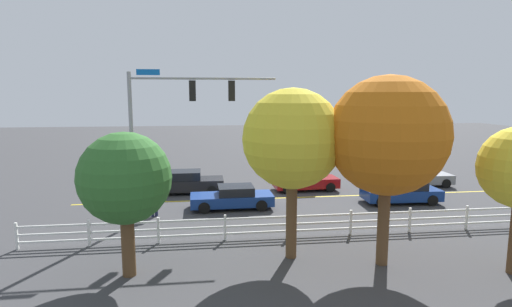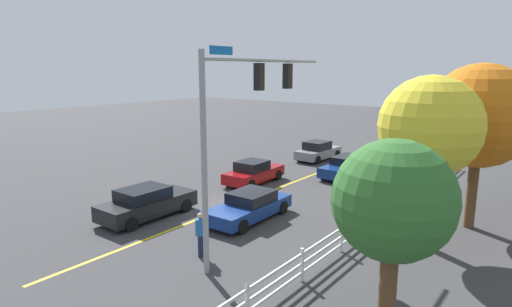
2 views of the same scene
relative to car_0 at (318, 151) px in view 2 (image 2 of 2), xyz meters
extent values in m
plane|color=#38383A|center=(12.86, 2.07, -0.69)|extent=(120.00, 120.00, 0.00)
cube|color=gold|center=(8.86, 2.07, -0.68)|extent=(28.00, 0.16, 0.01)
cylinder|color=gray|center=(18.55, 6.06, 3.05)|extent=(0.20, 0.20, 7.48)
cylinder|color=gray|center=(15.01, 6.06, 6.50)|extent=(7.07, 0.12, 0.12)
cube|color=#0C59B2|center=(17.65, 6.08, 6.78)|extent=(1.10, 0.03, 0.28)
cube|color=black|center=(15.57, 6.06, 5.90)|extent=(0.32, 0.28, 1.00)
sphere|color=red|center=(15.57, 5.91, 6.22)|extent=(0.17, 0.17, 0.17)
sphere|color=orange|center=(15.57, 5.91, 5.90)|extent=(0.17, 0.17, 0.17)
sphere|color=#148C19|center=(15.57, 5.91, 5.58)|extent=(0.17, 0.17, 0.17)
cube|color=black|center=(13.66, 6.06, 5.90)|extent=(0.32, 0.28, 1.00)
sphere|color=red|center=(13.66, 5.91, 6.22)|extent=(0.17, 0.17, 0.17)
sphere|color=orange|center=(13.66, 5.91, 5.90)|extent=(0.17, 0.17, 0.17)
sphere|color=#148C19|center=(13.66, 5.91, 5.58)|extent=(0.17, 0.17, 0.17)
cube|color=slate|center=(-0.05, 0.00, -0.15)|extent=(4.25, 1.88, 0.64)
cube|color=black|center=(0.15, -0.01, 0.47)|extent=(1.94, 1.61, 0.60)
cylinder|color=black|center=(-1.51, -0.73, -0.37)|extent=(0.65, 0.25, 0.64)
cylinder|color=black|center=(-1.44, 0.86, -0.37)|extent=(0.65, 0.25, 0.64)
cylinder|color=black|center=(1.34, -0.85, -0.37)|extent=(0.65, 0.25, 0.64)
cylinder|color=black|center=(1.40, 0.74, -0.37)|extent=(0.65, 0.25, 0.64)
cube|color=black|center=(16.20, -0.02, -0.11)|extent=(4.68, 1.88, 0.72)
cube|color=black|center=(16.43, -0.02, 0.52)|extent=(2.20, 1.68, 0.53)
cylinder|color=black|center=(14.60, -0.87, -0.37)|extent=(0.64, 0.22, 0.64)
cylinder|color=black|center=(14.61, 0.86, -0.37)|extent=(0.64, 0.22, 0.64)
cylinder|color=black|center=(17.78, -0.89, -0.37)|extent=(0.64, 0.22, 0.64)
cylinder|color=black|center=(17.79, 0.84, -0.37)|extent=(0.64, 0.22, 0.64)
cube|color=navy|center=(3.48, 4.05, -0.15)|extent=(4.53, 1.93, 0.63)
cube|color=black|center=(3.25, 4.06, 0.40)|extent=(2.23, 1.67, 0.47)
cylinder|color=black|center=(5.02, 4.82, -0.37)|extent=(0.65, 0.24, 0.64)
cylinder|color=black|center=(4.97, 3.17, -0.37)|extent=(0.65, 0.24, 0.64)
cylinder|color=black|center=(1.98, 4.93, -0.37)|extent=(0.65, 0.24, 0.64)
cylinder|color=black|center=(1.93, 3.27, -0.37)|extent=(0.65, 0.24, 0.64)
cube|color=navy|center=(13.56, 3.94, -0.18)|extent=(4.66, 1.90, 0.58)
cube|color=black|center=(13.33, 3.94, 0.36)|extent=(2.01, 1.67, 0.49)
cylinder|color=black|center=(15.12, 4.82, -0.37)|extent=(0.64, 0.23, 0.64)
cylinder|color=black|center=(15.15, 3.12, -0.37)|extent=(0.64, 0.23, 0.64)
cylinder|color=black|center=(11.97, 4.76, -0.37)|extent=(0.64, 0.23, 0.64)
cylinder|color=black|center=(12.01, 3.06, -0.37)|extent=(0.64, 0.23, 0.64)
cube|color=maroon|center=(8.31, 0.22, -0.15)|extent=(4.34, 1.88, 0.64)
cube|color=black|center=(8.53, 0.22, 0.45)|extent=(1.83, 1.62, 0.55)
cylinder|color=black|center=(6.89, -0.64, -0.37)|extent=(0.65, 0.24, 0.64)
cylinder|color=black|center=(6.83, 0.97, -0.37)|extent=(0.65, 0.24, 0.64)
cylinder|color=black|center=(9.80, -0.53, -0.37)|extent=(0.65, 0.24, 0.64)
cylinder|color=black|center=(9.74, 1.07, -0.37)|extent=(0.65, 0.24, 0.64)
cylinder|color=#191E3F|center=(17.64, 4.94, -0.26)|extent=(0.16, 0.16, 0.85)
cylinder|color=#191E3F|center=(17.82, 5.02, -0.26)|extent=(0.16, 0.16, 0.85)
cube|color=#1E5999|center=(17.73, 4.98, 0.47)|extent=(0.47, 0.41, 0.62)
sphere|color=tan|center=(17.73, 4.98, 0.89)|extent=(0.22, 0.22, 0.22)
cube|color=white|center=(-3.14, 8.96, -0.11)|extent=(0.10, 0.10, 1.15)
cube|color=white|center=(-0.25, 8.96, -0.11)|extent=(0.10, 0.10, 1.15)
cube|color=white|center=(2.64, 8.96, -0.11)|extent=(0.10, 0.10, 1.15)
cube|color=white|center=(5.53, 8.96, -0.11)|extent=(0.10, 0.10, 1.15)
cube|color=white|center=(8.42, 8.96, -0.11)|extent=(0.10, 0.10, 1.15)
cube|color=white|center=(11.31, 8.96, -0.11)|extent=(0.10, 0.10, 1.15)
cube|color=white|center=(14.20, 8.96, -0.11)|extent=(0.10, 0.10, 1.15)
cube|color=white|center=(17.09, 8.96, -0.11)|extent=(0.10, 0.10, 1.15)
cube|color=white|center=(19.98, 8.96, -0.11)|extent=(0.10, 0.10, 1.15)
cube|color=white|center=(9.86, 8.96, 0.26)|extent=(26.00, 0.06, 0.09)
cube|color=white|center=(9.86, 8.96, -0.09)|extent=(26.00, 0.06, 0.09)
cube|color=white|center=(9.86, 8.96, -0.41)|extent=(26.00, 0.06, 0.09)
cylinder|color=brown|center=(17.79, 12.06, 0.49)|extent=(0.47, 0.47, 2.35)
sphere|color=#2D6628|center=(17.79, 12.06, 2.87)|extent=(3.21, 3.21, 3.21)
cylinder|color=brown|center=(11.71, 11.19, 0.96)|extent=(0.43, 0.43, 3.30)
sphere|color=yellow|center=(11.71, 11.19, 4.06)|extent=(3.86, 3.86, 3.86)
cylinder|color=brown|center=(8.41, 12.28, 0.96)|extent=(0.44, 0.44, 3.29)
sphere|color=#C66614|center=(8.41, 12.28, 4.25)|extent=(4.39, 4.39, 4.39)
camera|label=1|loc=(15.04, 26.18, 5.73)|focal=28.31mm
camera|label=2|loc=(28.26, 15.61, 6.19)|focal=29.80mm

